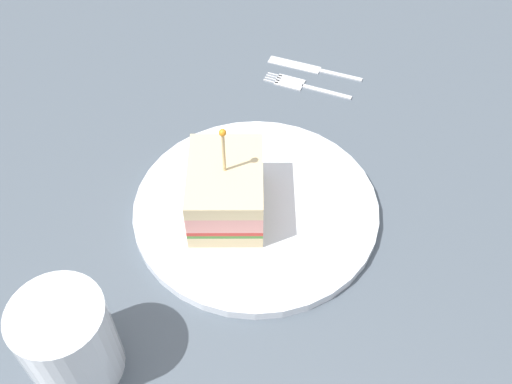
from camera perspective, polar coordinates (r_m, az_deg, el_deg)
name	(u,v)px	position (r cm, az deg, el deg)	size (l,w,h in cm)	color
ground_plane	(256,217)	(62.46, 0.00, -2.45)	(99.60, 99.60, 2.00)	#4C5660
plate	(256,208)	(61.25, 0.00, -1.55)	(25.37, 25.37, 1.10)	white
sandwich_half_center	(226,190)	(58.35, -2.93, 0.22)	(9.16, 11.19, 11.06)	beige
drink_glass	(70,344)	(51.30, -17.58, -13.87)	(7.56, 7.56, 9.11)	silver
fork	(298,84)	(76.42, 4.10, 10.40)	(11.53, 3.21, 0.35)	silver
knife	(311,68)	(79.19, 5.36, 11.90)	(12.31, 3.02, 0.35)	silver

